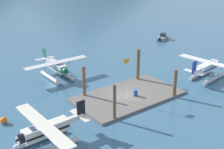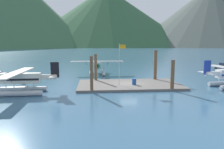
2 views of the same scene
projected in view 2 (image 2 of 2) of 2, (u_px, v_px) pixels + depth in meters
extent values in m
plane|color=#38607F|center=(129.00, 86.00, 30.49)|extent=(1200.00, 1200.00, 0.00)
cube|color=#66605B|center=(129.00, 85.00, 30.47)|extent=(14.67, 8.27, 0.30)
cylinder|color=brown|center=(92.00, 74.00, 25.87)|extent=(0.39, 0.39, 4.56)
cylinder|color=brown|center=(172.00, 76.00, 26.81)|extent=(0.48, 0.48, 4.02)
cylinder|color=brown|center=(96.00, 68.00, 33.30)|extent=(0.42, 0.42, 4.46)
cylinder|color=brown|center=(155.00, 66.00, 34.05)|extent=(0.51, 0.51, 5.07)
cylinder|color=silver|center=(119.00, 65.00, 29.13)|extent=(0.08, 0.08, 5.71)
cube|color=orange|center=(122.00, 47.00, 28.81)|extent=(0.90, 0.03, 0.56)
sphere|color=gold|center=(119.00, 44.00, 28.72)|extent=(0.10, 0.10, 0.10)
cylinder|color=#1E4C99|center=(134.00, 82.00, 29.60)|extent=(0.58, 0.58, 0.88)
torus|color=#1E4C99|center=(134.00, 82.00, 29.60)|extent=(0.62, 0.62, 0.04)
sphere|color=orange|center=(23.00, 81.00, 32.29)|extent=(0.82, 0.82, 0.82)
cone|color=#4C5651|center=(210.00, 16.00, 478.91)|extent=(368.85, 368.85, 139.72)
cone|color=#2D5638|center=(106.00, 17.00, 514.49)|extent=(415.01, 415.01, 143.20)
cylinder|color=#B7BABF|center=(219.00, 79.00, 30.19)|extent=(0.10, 0.10, 0.70)
cylinder|color=#1E389E|center=(224.00, 69.00, 31.23)|extent=(0.15, 0.63, 0.84)
cube|color=white|center=(213.00, 74.00, 28.42)|extent=(2.24, 0.70, 0.56)
cube|color=#1E389E|center=(207.00, 67.00, 28.11)|extent=(1.01, 0.24, 1.90)
cube|color=white|center=(208.00, 73.00, 28.24)|extent=(1.18, 3.27, 0.10)
cylinder|color=#B7BABF|center=(103.00, 73.00, 42.24)|extent=(0.65, 5.60, 0.64)
sphere|color=#B7BABF|center=(104.00, 75.00, 39.48)|extent=(0.64, 0.64, 0.64)
cylinder|color=#B7BABF|center=(91.00, 73.00, 42.03)|extent=(0.65, 5.60, 0.64)
sphere|color=#B7BABF|center=(91.00, 75.00, 39.27)|extent=(0.64, 0.64, 0.64)
cylinder|color=#B7BABF|center=(104.00, 70.00, 40.96)|extent=(0.10, 0.10, 0.70)
cylinder|color=#B7BABF|center=(103.00, 69.00, 43.32)|extent=(0.10, 0.10, 0.70)
cylinder|color=#B7BABF|center=(91.00, 70.00, 40.75)|extent=(0.10, 0.10, 0.70)
cylinder|color=#B7BABF|center=(91.00, 69.00, 43.11)|extent=(0.10, 0.10, 0.70)
cube|color=silver|center=(97.00, 65.00, 41.90)|extent=(1.25, 4.80, 1.20)
cube|color=#196B47|center=(97.00, 65.00, 41.91)|extent=(1.27, 4.71, 0.24)
cube|color=#283347|center=(97.00, 63.00, 40.79)|extent=(1.06, 1.10, 0.56)
cube|color=silver|center=(97.00, 61.00, 41.51)|extent=(10.40, 1.41, 0.14)
cylinder|color=#196B47|center=(108.00, 63.00, 41.74)|extent=(0.62, 0.08, 0.84)
cylinder|color=#196B47|center=(86.00, 63.00, 41.37)|extent=(0.62, 0.08, 0.84)
cylinder|color=#196B47|center=(97.00, 66.00, 39.24)|extent=(0.96, 0.60, 0.96)
cone|color=black|center=(97.00, 66.00, 38.79)|extent=(0.36, 0.35, 0.36)
cube|color=silver|center=(97.00, 63.00, 45.09)|extent=(0.44, 2.20, 0.56)
cube|color=#196B47|center=(97.00, 59.00, 45.86)|extent=(0.12, 1.00, 1.90)
cube|color=silver|center=(97.00, 62.00, 45.87)|extent=(3.20, 0.80, 0.10)
cylinder|color=#B7BABF|center=(17.00, 94.00, 24.20)|extent=(5.61, 0.75, 0.64)
cylinder|color=#B7BABF|center=(24.00, 89.00, 26.66)|extent=(5.61, 0.75, 0.64)
sphere|color=#B7BABF|center=(1.00, 90.00, 26.37)|extent=(0.64, 0.64, 0.64)
cylinder|color=#B7BABF|center=(6.00, 88.00, 23.98)|extent=(0.10, 0.10, 0.70)
cylinder|color=#B7BABF|center=(28.00, 88.00, 24.23)|extent=(0.10, 0.10, 0.70)
cylinder|color=#B7BABF|center=(14.00, 84.00, 26.44)|extent=(0.10, 0.10, 0.70)
cylinder|color=#B7BABF|center=(33.00, 84.00, 26.69)|extent=(0.10, 0.10, 0.70)
cube|color=silver|center=(20.00, 78.00, 25.20)|extent=(4.82, 1.33, 1.20)
cube|color=black|center=(20.00, 79.00, 25.22)|extent=(4.73, 1.35, 0.24)
cube|color=#283347|center=(10.00, 76.00, 25.04)|extent=(1.12, 1.07, 0.56)
cube|color=silver|center=(17.00, 73.00, 25.07)|extent=(1.60, 10.42, 0.14)
cylinder|color=black|center=(10.00, 78.00, 22.96)|extent=(0.09, 0.62, 0.84)
cylinder|color=black|center=(23.00, 73.00, 27.29)|extent=(0.09, 0.62, 0.84)
cube|color=silver|center=(48.00, 77.00, 25.53)|extent=(2.21, 0.48, 0.56)
cube|color=black|center=(55.00, 70.00, 25.50)|extent=(1.00, 0.14, 1.90)
cube|color=silver|center=(54.00, 76.00, 25.60)|extent=(0.86, 3.21, 0.10)
cube|color=gray|center=(222.00, 68.00, 50.86)|extent=(4.42, 3.24, 0.70)
cube|color=#283347|center=(223.00, 65.00, 50.91)|extent=(1.57, 1.52, 0.80)
cube|color=black|center=(216.00, 67.00, 49.63)|extent=(0.45, 0.47, 0.80)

